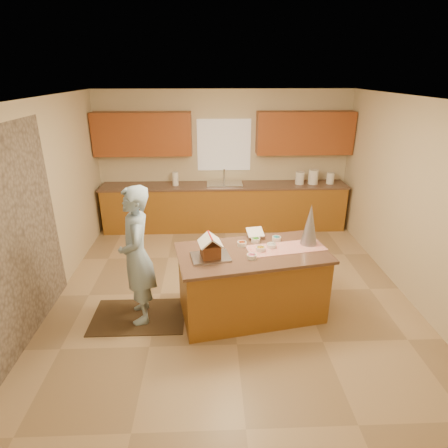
{
  "coord_description": "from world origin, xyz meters",
  "views": [
    {
      "loc": [
        -0.3,
        -4.68,
        3.0
      ],
      "look_at": [
        -0.1,
        0.2,
        1.0
      ],
      "focal_mm": 29.98,
      "sensor_mm": 36.0,
      "label": 1
    }
  ],
  "objects_px": {
    "island_base": "(251,284)",
    "boy": "(137,256)",
    "tinsel_tree": "(310,225)",
    "gingerbread_house": "(210,248)"
  },
  "relations": [
    {
      "from": "island_base",
      "to": "boy",
      "type": "xyz_separation_m",
      "value": [
        -1.43,
        -0.04,
        0.46
      ]
    },
    {
      "from": "island_base",
      "to": "boy",
      "type": "distance_m",
      "value": 1.51
    },
    {
      "from": "island_base",
      "to": "tinsel_tree",
      "type": "relative_size",
      "value": 3.27
    },
    {
      "from": "tinsel_tree",
      "to": "gingerbread_house",
      "type": "distance_m",
      "value": 1.33
    },
    {
      "from": "island_base",
      "to": "gingerbread_house",
      "type": "relative_size",
      "value": 5.53
    },
    {
      "from": "boy",
      "to": "gingerbread_house",
      "type": "xyz_separation_m",
      "value": [
        0.91,
        -0.11,
        0.14
      ]
    },
    {
      "from": "tinsel_tree",
      "to": "gingerbread_house",
      "type": "bearing_deg",
      "value": -165.06
    },
    {
      "from": "gingerbread_house",
      "to": "island_base",
      "type": "bearing_deg",
      "value": 15.83
    },
    {
      "from": "tinsel_tree",
      "to": "island_base",
      "type": "bearing_deg",
      "value": -165.7
    },
    {
      "from": "tinsel_tree",
      "to": "gingerbread_house",
      "type": "height_order",
      "value": "tinsel_tree"
    }
  ]
}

